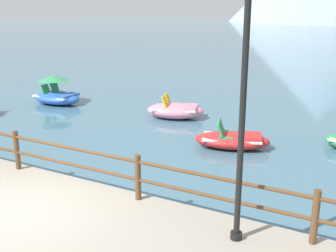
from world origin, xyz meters
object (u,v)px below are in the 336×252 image
Objects in this scene: lamp_post at (244,89)px; pedal_boat_5 at (56,94)px; pedal_boat_2 at (175,110)px; pedal_boat_4 at (232,140)px.

lamp_post is 1.84× the size of pedal_boat_5.
pedal_boat_4 is at bearing -36.04° from pedal_boat_2.
pedal_boat_2 is 5.73m from pedal_boat_5.
pedal_boat_4 is (3.15, -2.29, -0.04)m from pedal_boat_2.
pedal_boat_2 is (-5.23, 7.79, -2.65)m from lamp_post.
lamp_post is 1.71× the size of pedal_boat_4.
pedal_boat_5 is (-8.87, 1.93, 0.17)m from pedal_boat_4.
lamp_post reaches higher than pedal_boat_5.
pedal_boat_4 is 9.08m from pedal_boat_5.
pedal_boat_5 is (-10.95, 7.43, -2.53)m from lamp_post.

